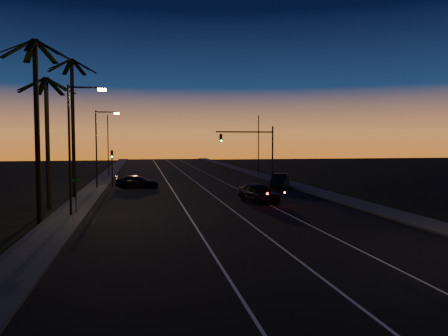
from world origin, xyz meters
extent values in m
plane|color=black|center=(0.00, 0.00, 0.00)|extent=(220.00, 220.00, 0.00)
cube|color=black|center=(0.00, 30.00, 0.01)|extent=(20.00, 170.00, 0.01)
cube|color=#393936|center=(-11.20, 30.00, 0.08)|extent=(2.40, 170.00, 0.16)
cube|color=#393936|center=(11.20, 30.00, 0.08)|extent=(2.40, 170.00, 0.16)
cube|color=silver|center=(-3.00, 30.00, 0.02)|extent=(0.12, 160.00, 0.01)
cube|color=silver|center=(0.50, 30.00, 0.02)|extent=(0.12, 160.00, 0.01)
cube|color=silver|center=(4.00, 30.00, 0.02)|extent=(0.12, 160.00, 0.01)
cylinder|color=black|center=(-12.60, 18.00, 5.75)|extent=(0.32, 0.32, 11.50)
cube|color=black|center=(-11.57, 18.26, 10.94)|extent=(2.18, 0.92, 1.18)
cube|color=black|center=(-12.16, 18.97, 10.94)|extent=(1.25, 2.12, 1.18)
cube|color=black|center=(-13.08, 18.94, 10.94)|extent=(1.34, 2.09, 1.18)
cube|color=black|center=(-13.64, 18.21, 10.94)|extent=(2.18, 0.82, 1.18)
cube|color=black|center=(-13.41, 17.32, 10.94)|extent=(1.90, 1.69, 1.18)
cube|color=black|center=(-12.57, 16.94, 10.94)|extent=(0.45, 2.16, 1.18)
cube|color=black|center=(-11.75, 17.36, 10.94)|extent=(1.95, 1.61, 1.18)
cylinder|color=black|center=(-13.20, 24.00, 5.00)|extent=(0.32, 0.32, 10.00)
cube|color=black|center=(-12.17, 24.26, 9.44)|extent=(2.18, 0.92, 1.18)
cube|color=black|center=(-12.76, 24.97, 9.44)|extent=(1.25, 2.12, 1.18)
cube|color=black|center=(-13.68, 24.94, 9.44)|extent=(1.34, 2.09, 1.18)
cube|color=black|center=(-14.24, 24.21, 9.44)|extent=(2.18, 0.82, 1.18)
cube|color=black|center=(-14.01, 23.32, 9.44)|extent=(1.90, 1.69, 1.18)
cube|color=black|center=(-13.17, 22.94, 9.44)|extent=(0.45, 2.16, 1.18)
cube|color=black|center=(-12.35, 23.36, 9.44)|extent=(1.95, 1.61, 1.18)
cylinder|color=black|center=(-12.20, 30.00, 6.25)|extent=(0.32, 0.32, 12.50)
cube|color=black|center=(-11.17, 30.26, 11.94)|extent=(2.18, 0.92, 1.18)
cube|color=black|center=(-11.76, 30.97, 11.94)|extent=(1.25, 2.12, 1.18)
cube|color=black|center=(-12.68, 30.94, 11.94)|extent=(1.34, 2.09, 1.18)
cube|color=black|center=(-13.24, 30.21, 11.94)|extent=(2.18, 0.82, 1.18)
cube|color=black|center=(-13.01, 29.32, 11.94)|extent=(1.90, 1.69, 1.18)
cube|color=black|center=(-12.17, 28.94, 11.94)|extent=(0.45, 2.16, 1.18)
cube|color=black|center=(-11.35, 29.36, 11.94)|extent=(1.95, 1.61, 1.18)
cylinder|color=black|center=(-11.00, 20.00, 4.50)|extent=(0.16, 0.16, 9.00)
cylinder|color=black|center=(-9.90, 20.00, 8.85)|extent=(2.20, 0.12, 0.12)
cube|color=#FFCC66|center=(-8.80, 20.00, 8.72)|extent=(0.55, 0.26, 0.16)
cylinder|color=black|center=(-11.00, 38.00, 4.25)|extent=(0.16, 0.16, 8.50)
cylinder|color=black|center=(-9.90, 38.00, 8.35)|extent=(2.20, 0.12, 0.12)
cube|color=#FFCC66|center=(-8.80, 38.00, 8.22)|extent=(0.55, 0.26, 0.16)
cylinder|color=black|center=(-10.80, 21.00, 1.30)|extent=(0.06, 0.06, 2.60)
cube|color=#0D4E1A|center=(-10.80, 21.00, 2.45)|extent=(0.70, 0.03, 0.20)
cylinder|color=black|center=(9.50, 40.00, 3.50)|extent=(0.20, 0.20, 7.00)
cylinder|color=black|center=(6.00, 40.00, 6.30)|extent=(7.00, 0.16, 0.16)
cube|color=black|center=(3.10, 40.00, 5.55)|extent=(0.32, 0.28, 1.00)
sphere|color=black|center=(3.10, 39.83, 5.87)|extent=(0.20, 0.20, 0.20)
sphere|color=black|center=(3.10, 39.83, 5.55)|extent=(0.20, 0.20, 0.20)
sphere|color=#14FF59|center=(3.10, 39.83, 5.23)|extent=(0.20, 0.20, 0.20)
cylinder|color=black|center=(-9.50, 40.00, 2.10)|extent=(0.14, 0.14, 4.20)
cube|color=black|center=(-9.50, 40.00, 3.70)|extent=(0.28, 0.25, 0.90)
sphere|color=black|center=(-9.50, 39.85, 3.98)|extent=(0.18, 0.18, 0.18)
sphere|color=black|center=(-9.50, 39.85, 3.70)|extent=(0.18, 0.18, 0.18)
sphere|color=#14FF59|center=(-9.50, 39.85, 3.42)|extent=(0.18, 0.18, 0.18)
cylinder|color=black|center=(-11.00, 55.00, 4.50)|extent=(0.14, 0.14, 9.00)
cylinder|color=black|center=(11.00, 52.00, 4.50)|extent=(0.14, 0.14, 9.00)
imported|color=black|center=(3.59, 24.76, 0.82)|extent=(3.04, 5.09, 1.62)
sphere|color=#FF0F05|center=(3.51, 21.81, 1.08)|extent=(0.18, 0.18, 0.18)
sphere|color=#FF0F05|center=(5.08, 22.21, 1.08)|extent=(0.18, 0.18, 0.18)
imported|color=black|center=(8.75, 34.82, 0.80)|extent=(3.50, 5.01, 1.57)
imported|color=black|center=(-6.72, 37.96, 0.70)|extent=(5.00, 2.77, 1.37)
camera|label=1|loc=(-6.20, -11.07, 5.23)|focal=35.00mm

